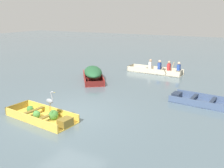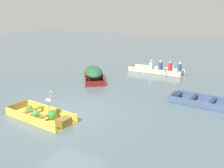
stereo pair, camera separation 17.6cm
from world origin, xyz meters
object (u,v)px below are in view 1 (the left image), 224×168
Objects in this scene: rowboat_cream_with_crew at (158,70)px; heron_on_dinghy at (50,100)px; dinghy_yellow_foreground at (44,116)px; skiff_red_near_moored at (93,73)px; skiff_slate_blue_mid_moored at (200,101)px.

heron_on_dinghy reaches higher than rowboat_cream_with_crew.
dinghy_yellow_foreground is 6.17m from skiff_red_near_moored.
skiff_red_near_moored is 6.42m from heron_on_dinghy.
skiff_slate_blue_mid_moored is 6.63m from heron_on_dinghy.
dinghy_yellow_foreground is at bearing 166.82° from heron_on_dinghy.
rowboat_cream_with_crew is (-3.54, 4.83, 0.13)m from skiff_slate_blue_mid_moored.
heron_on_dinghy is (-0.94, -9.66, 0.65)m from rowboat_cream_with_crew.
skiff_red_near_moored is 1.11× the size of skiff_slate_blue_mid_moored.
heron_on_dinghy is at bearing -13.18° from dinghy_yellow_foreground.
dinghy_yellow_foreground is 0.80× the size of rowboat_cream_with_crew.
dinghy_yellow_foreground is 3.63× the size of heron_on_dinghy.
skiff_red_near_moored reaches higher than skiff_slate_blue_mid_moored.
skiff_red_near_moored is 6.64m from skiff_slate_blue_mid_moored.
heron_on_dinghy is (-4.47, -4.83, 0.78)m from skiff_slate_blue_mid_moored.
rowboat_cream_with_crew is 9.73m from heron_on_dinghy.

